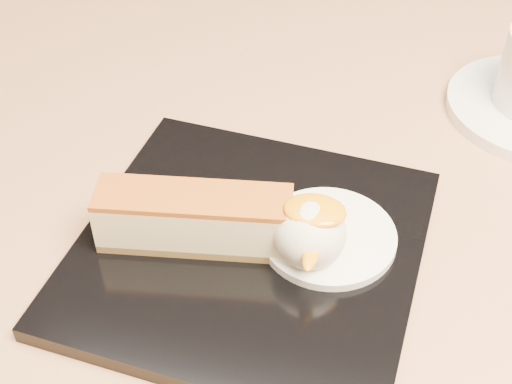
% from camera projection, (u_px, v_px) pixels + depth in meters
% --- Properties ---
extents(table, '(0.80, 0.80, 0.72)m').
position_uv_depth(table, '(326.00, 332.00, 0.62)').
color(table, black).
rests_on(table, ground).
extents(dessert_plate, '(0.24, 0.24, 0.01)m').
position_uv_depth(dessert_plate, '(249.00, 249.00, 0.47)').
color(dessert_plate, black).
rests_on(dessert_plate, table).
extents(cheesecake, '(0.13, 0.05, 0.04)m').
position_uv_depth(cheesecake, '(194.00, 218.00, 0.46)').
color(cheesecake, brown).
rests_on(cheesecake, dessert_plate).
extents(cream_smear, '(0.09, 0.09, 0.01)m').
position_uv_depth(cream_smear, '(328.00, 236.00, 0.47)').
color(cream_smear, white).
rests_on(cream_smear, dessert_plate).
extents(ice_cream_scoop, '(0.05, 0.05, 0.05)m').
position_uv_depth(ice_cream_scoop, '(310.00, 233.00, 0.44)').
color(ice_cream_scoop, white).
rests_on(ice_cream_scoop, cream_smear).
extents(mango_sauce, '(0.04, 0.03, 0.01)m').
position_uv_depth(mango_sauce, '(315.00, 210.00, 0.43)').
color(mango_sauce, orange).
rests_on(mango_sauce, ice_cream_scoop).
extents(mint_sprig, '(0.03, 0.02, 0.00)m').
position_uv_depth(mint_sprig, '(292.00, 200.00, 0.49)').
color(mint_sprig, '#297F3C').
rests_on(mint_sprig, cream_smear).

